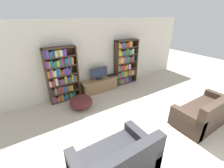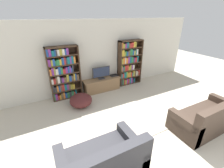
{
  "view_description": "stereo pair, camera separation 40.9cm",
  "coord_description": "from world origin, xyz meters",
  "px_view_note": "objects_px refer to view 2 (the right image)",
  "views": [
    {
      "loc": [
        -2.33,
        -0.71,
        2.73
      ],
      "look_at": [
        0.03,
        2.95,
        0.7
      ],
      "focal_mm": 24.0,
      "sensor_mm": 36.0,
      "label": 1
    },
    {
      "loc": [
        -1.97,
        -0.91,
        2.73
      ],
      "look_at": [
        0.03,
        2.95,
        0.7
      ],
      "focal_mm": 24.0,
      "sensor_mm": 36.0,
      "label": 2
    }
  ],
  "objects_px": {
    "bookshelf_left": "(63,74)",
    "television": "(101,73)",
    "tv_stand": "(102,85)",
    "couch_left_sectional": "(102,163)",
    "laptop": "(114,75)",
    "beanbag_ottoman": "(81,100)",
    "bookshelf_right": "(129,63)",
    "couch_right_sofa": "(207,118)"
  },
  "relations": [
    {
      "from": "television",
      "to": "couch_left_sectional",
      "type": "height_order",
      "value": "television"
    },
    {
      "from": "couch_left_sectional",
      "to": "beanbag_ottoman",
      "type": "relative_size",
      "value": 2.09
    },
    {
      "from": "laptop",
      "to": "beanbag_ottoman",
      "type": "xyz_separation_m",
      "value": [
        -1.62,
        -0.78,
        -0.3
      ]
    },
    {
      "from": "tv_stand",
      "to": "laptop",
      "type": "relative_size",
      "value": 4.62
    },
    {
      "from": "bookshelf_left",
      "to": "tv_stand",
      "type": "xyz_separation_m",
      "value": [
        1.36,
        -0.1,
        -0.67
      ]
    },
    {
      "from": "tv_stand",
      "to": "television",
      "type": "height_order",
      "value": "television"
    },
    {
      "from": "laptop",
      "to": "couch_left_sectional",
      "type": "xyz_separation_m",
      "value": [
        -1.95,
        -3.23,
        -0.2
      ]
    },
    {
      "from": "tv_stand",
      "to": "television",
      "type": "relative_size",
      "value": 2.09
    },
    {
      "from": "tv_stand",
      "to": "beanbag_ottoman",
      "type": "height_order",
      "value": "tv_stand"
    },
    {
      "from": "bookshelf_left",
      "to": "television",
      "type": "height_order",
      "value": "bookshelf_left"
    },
    {
      "from": "bookshelf_right",
      "to": "laptop",
      "type": "bearing_deg",
      "value": -178.09
    },
    {
      "from": "bookshelf_right",
      "to": "couch_right_sofa",
      "type": "height_order",
      "value": "bookshelf_right"
    },
    {
      "from": "bookshelf_right",
      "to": "television",
      "type": "height_order",
      "value": "bookshelf_right"
    },
    {
      "from": "tv_stand",
      "to": "couch_right_sofa",
      "type": "relative_size",
      "value": 0.78
    },
    {
      "from": "television",
      "to": "laptop",
      "type": "distance_m",
      "value": 0.61
    },
    {
      "from": "bookshelf_left",
      "to": "bookshelf_right",
      "type": "relative_size",
      "value": 1.0
    },
    {
      "from": "bookshelf_right",
      "to": "television",
      "type": "relative_size",
      "value": 2.63
    },
    {
      "from": "bookshelf_left",
      "to": "couch_right_sofa",
      "type": "height_order",
      "value": "bookshelf_left"
    },
    {
      "from": "television",
      "to": "beanbag_ottoman",
      "type": "distance_m",
      "value": 1.39
    },
    {
      "from": "bookshelf_left",
      "to": "couch_right_sofa",
      "type": "bearing_deg",
      "value": -48.71
    },
    {
      "from": "beanbag_ottoman",
      "to": "couch_left_sectional",
      "type": "bearing_deg",
      "value": -97.73
    },
    {
      "from": "couch_left_sectional",
      "to": "beanbag_ottoman",
      "type": "bearing_deg",
      "value": 82.27
    },
    {
      "from": "laptop",
      "to": "couch_left_sectional",
      "type": "distance_m",
      "value": 3.78
    },
    {
      "from": "laptop",
      "to": "couch_right_sofa",
      "type": "height_order",
      "value": "couch_right_sofa"
    },
    {
      "from": "laptop",
      "to": "beanbag_ottoman",
      "type": "bearing_deg",
      "value": -154.4
    },
    {
      "from": "bookshelf_left",
      "to": "television",
      "type": "xyz_separation_m",
      "value": [
        1.36,
        -0.08,
        -0.17
      ]
    },
    {
      "from": "tv_stand",
      "to": "couch_right_sofa",
      "type": "bearing_deg",
      "value": -64.28
    },
    {
      "from": "bookshelf_left",
      "to": "couch_left_sectional",
      "type": "distance_m",
      "value": 3.31
    },
    {
      "from": "couch_left_sectional",
      "to": "beanbag_ottoman",
      "type": "xyz_separation_m",
      "value": [
        0.33,
        2.45,
        -0.09
      ]
    },
    {
      "from": "couch_left_sectional",
      "to": "couch_right_sofa",
      "type": "height_order",
      "value": "couch_left_sectional"
    },
    {
      "from": "bookshelf_left",
      "to": "couch_left_sectional",
      "type": "bearing_deg",
      "value": -90.53
    },
    {
      "from": "couch_right_sofa",
      "to": "television",
      "type": "bearing_deg",
      "value": 115.6
    },
    {
      "from": "tv_stand",
      "to": "couch_left_sectional",
      "type": "bearing_deg",
      "value": -113.78
    },
    {
      "from": "bookshelf_right",
      "to": "beanbag_ottoman",
      "type": "bearing_deg",
      "value": -160.95
    },
    {
      "from": "tv_stand",
      "to": "television",
      "type": "bearing_deg",
      "value": 90.0
    },
    {
      "from": "bookshelf_left",
      "to": "tv_stand",
      "type": "bearing_deg",
      "value": -4.0
    },
    {
      "from": "bookshelf_left",
      "to": "couch_left_sectional",
      "type": "relative_size",
      "value": 1.22
    },
    {
      "from": "bookshelf_left",
      "to": "laptop",
      "type": "xyz_separation_m",
      "value": [
        1.92,
        -0.02,
        -0.41
      ]
    },
    {
      "from": "bookshelf_right",
      "to": "laptop",
      "type": "relative_size",
      "value": 5.8
    },
    {
      "from": "television",
      "to": "couch_left_sectional",
      "type": "relative_size",
      "value": 0.46
    },
    {
      "from": "tv_stand",
      "to": "laptop",
      "type": "distance_m",
      "value": 0.62
    },
    {
      "from": "bookshelf_left",
      "to": "bookshelf_right",
      "type": "bearing_deg",
      "value": 0.01
    }
  ]
}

